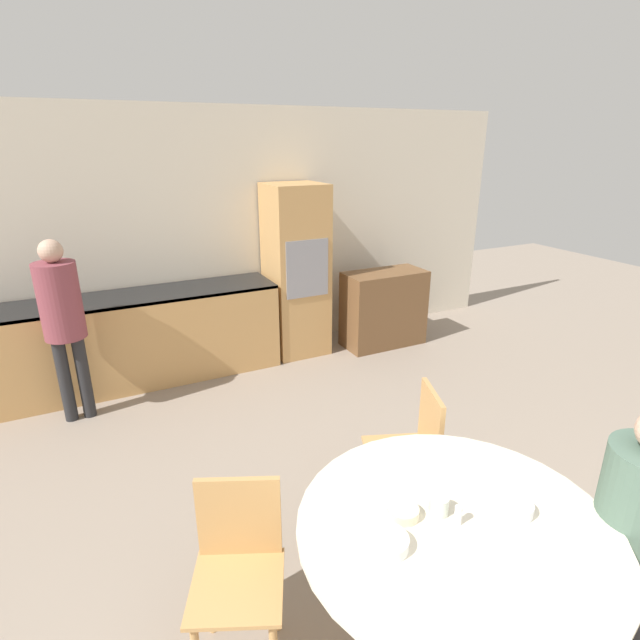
# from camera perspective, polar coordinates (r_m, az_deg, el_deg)

# --- Properties ---
(wall_back) EXTENTS (6.87, 0.05, 2.60)m
(wall_back) POSITION_cam_1_polar(r_m,az_deg,el_deg) (5.46, -10.25, 9.40)
(wall_back) COLOR silver
(wall_back) RESTS_ON ground_plane
(kitchen_counter) EXTENTS (2.86, 0.60, 0.89)m
(kitchen_counter) POSITION_cam_1_polar(r_m,az_deg,el_deg) (5.16, -20.89, -2.03)
(kitchen_counter) COLOR tan
(kitchen_counter) RESTS_ON ground_plane
(oven_unit) EXTENTS (0.59, 0.59, 1.85)m
(oven_unit) POSITION_cam_1_polar(r_m,az_deg,el_deg) (5.44, -2.76, 5.60)
(oven_unit) COLOR tan
(oven_unit) RESTS_ON ground_plane
(sideboard) EXTENTS (0.93, 0.45, 0.87)m
(sideboard) POSITION_cam_1_polar(r_m,az_deg,el_deg) (5.79, 7.28, 1.32)
(sideboard) COLOR brown
(sideboard) RESTS_ON ground_plane
(dining_table) EXTENTS (1.35, 1.35, 0.76)m
(dining_table) POSITION_cam_1_polar(r_m,az_deg,el_deg) (2.48, 14.82, -25.40)
(dining_table) COLOR brown
(dining_table) RESTS_ON ground_plane
(chair_far_left) EXTENTS (0.53, 0.53, 0.88)m
(chair_far_left) POSITION_cam_1_polar(r_m,az_deg,el_deg) (2.50, -9.28, -25.70)
(chair_far_left) COLOR tan
(chair_far_left) RESTS_ON ground_plane
(chair_far_right) EXTENTS (0.52, 0.52, 0.88)m
(chair_far_right) POSITION_cam_1_polar(r_m,az_deg,el_deg) (3.21, 10.56, -14.03)
(chair_far_right) COLOR tan
(chair_far_right) RESTS_ON ground_plane
(person_standing) EXTENTS (0.32, 0.32, 1.56)m
(person_standing) POSITION_cam_1_polar(r_m,az_deg,el_deg) (4.51, -27.40, 0.77)
(person_standing) COLOR #262628
(person_standing) RESTS_ON ground_plane
(cup) EXTENTS (0.08, 0.08, 0.08)m
(cup) POSITION_cam_1_polar(r_m,az_deg,el_deg) (2.33, 13.42, -19.92)
(cup) COLOR silver
(cup) RESTS_ON dining_table
(bowl_near) EXTENTS (0.17, 0.17, 0.05)m
(bowl_near) POSITION_cam_1_polar(r_m,az_deg,el_deg) (2.16, 7.66, -23.90)
(bowl_near) COLOR white
(bowl_near) RESTS_ON dining_table
(bowl_centre) EXTENTS (0.15, 0.15, 0.05)m
(bowl_centre) POSITION_cam_1_polar(r_m,az_deg,el_deg) (2.44, 21.39, -19.38)
(bowl_centre) COLOR silver
(bowl_centre) RESTS_ON dining_table
(bowl_far) EXTENTS (0.14, 0.14, 0.05)m
(bowl_far) POSITION_cam_1_polar(r_m,az_deg,el_deg) (2.30, 9.48, -20.86)
(bowl_far) COLOR beige
(bowl_far) RESTS_ON dining_table
(salt_shaker) EXTENTS (0.03, 0.03, 0.09)m
(salt_shaker) POSITION_cam_1_polar(r_m,az_deg,el_deg) (2.30, 15.52, -20.69)
(salt_shaker) COLOR white
(salt_shaker) RESTS_ON dining_table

